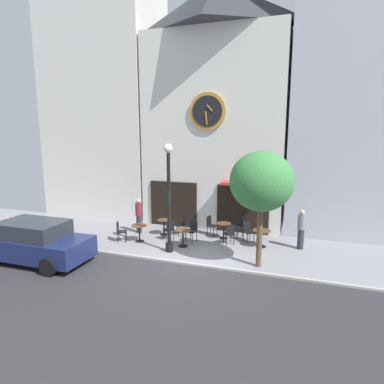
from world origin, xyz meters
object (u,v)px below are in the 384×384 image
(cafe_table_center_left, at_px, (261,235))
(cafe_chair_facing_street, at_px, (230,233))
(cafe_chair_under_awning, at_px, (248,230))
(cafe_chair_mid_row, at_px, (183,224))
(pedestrian_maroon, at_px, (139,215))
(pedestrian_grey, at_px, (301,229))
(street_tree, at_px, (262,182))
(cafe_chair_near_lamp, at_px, (120,230))
(cafe_table_rightmost, at_px, (164,225))
(cafe_chair_corner, at_px, (169,228))
(cafe_table_near_curb, at_px, (183,235))
(parked_car_navy, at_px, (34,242))
(cafe_table_center, at_px, (139,230))
(street_lamp, at_px, (169,198))
(cafe_chair_left_end, at_px, (239,225))
(cafe_chair_right_end, at_px, (211,224))
(cafe_table_leftmost, at_px, (224,228))
(cafe_chair_near_tree, at_px, (193,229))

(cafe_table_center_left, distance_m, cafe_chair_facing_street, 1.35)
(cafe_chair_under_awning, height_order, cafe_chair_mid_row, same)
(pedestrian_maroon, bearing_deg, cafe_chair_under_awning, 4.54)
(cafe_chair_mid_row, distance_m, pedestrian_grey, 5.34)
(street_tree, distance_m, cafe_chair_near_lamp, 6.75)
(cafe_table_rightmost, bearing_deg, pedestrian_grey, 1.02)
(cafe_chair_under_awning, relative_size, pedestrian_maroon, 0.54)
(cafe_chair_mid_row, distance_m, cafe_chair_corner, 0.99)
(cafe_table_near_curb, distance_m, parked_car_navy, 5.77)
(cafe_chair_facing_street, bearing_deg, cafe_table_near_curb, -153.43)
(cafe_chair_corner, distance_m, parked_car_navy, 5.49)
(cafe_chair_under_awning, height_order, pedestrian_maroon, pedestrian_maroon)
(cafe_chair_mid_row, relative_size, cafe_chair_facing_street, 1.00)
(cafe_table_center_left, relative_size, pedestrian_grey, 0.45)
(pedestrian_grey, bearing_deg, cafe_chair_facing_street, -171.83)
(cafe_chair_under_awning, xyz_separation_m, cafe_chair_mid_row, (-3.09, 0.02, 0.00))
(cafe_chair_near_lamp, height_order, parked_car_navy, parked_car_navy)
(cafe_table_near_curb, xyz_separation_m, cafe_chair_facing_street, (1.81, 0.91, 0.04))
(cafe_table_center_left, xyz_separation_m, pedestrian_maroon, (-5.83, 0.10, 0.33))
(cafe_table_center, bearing_deg, cafe_table_near_curb, 0.97)
(cafe_table_center, height_order, parked_car_navy, parked_car_navy)
(street_tree, distance_m, cafe_chair_corner, 5.21)
(cafe_chair_facing_street, bearing_deg, pedestrian_grey, 8.17)
(street_lamp, height_order, parked_car_navy, street_lamp)
(street_lamp, xyz_separation_m, cafe_chair_under_awning, (2.81, 2.27, -1.69))
(cafe_chair_left_end, height_order, cafe_chair_right_end, same)
(street_tree, xyz_separation_m, cafe_table_rightmost, (-4.73, 2.28, -2.62))
(cafe_chair_near_lamp, bearing_deg, parked_car_navy, -121.41)
(street_lamp, height_order, cafe_table_center, street_lamp)
(parked_car_navy, bearing_deg, cafe_table_leftmost, 38.74)
(cafe_chair_facing_street, height_order, pedestrian_maroon, pedestrian_maroon)
(street_lamp, distance_m, cafe_table_near_curb, 1.90)
(cafe_table_rightmost, height_order, pedestrian_grey, pedestrian_grey)
(cafe_table_center, bearing_deg, cafe_table_rightmost, 63.06)
(cafe_chair_near_tree, bearing_deg, cafe_table_center, -158.42)
(street_tree, distance_m, parked_car_navy, 8.68)
(cafe_table_rightmost, distance_m, cafe_chair_corner, 0.80)
(cafe_chair_left_end, bearing_deg, cafe_chair_right_end, -170.30)
(cafe_chair_facing_street, height_order, cafe_chair_right_end, same)
(cafe_chair_right_end, bearing_deg, cafe_chair_mid_row, -163.25)
(cafe_table_center, height_order, pedestrian_grey, pedestrian_grey)
(cafe_chair_right_end, relative_size, parked_car_navy, 0.21)
(cafe_chair_left_end, distance_m, parked_car_navy, 8.65)
(cafe_table_near_curb, xyz_separation_m, parked_car_navy, (-4.72, -3.32, 0.27))
(cafe_table_near_curb, height_order, cafe_chair_corner, cafe_chair_corner)
(cafe_chair_facing_street, xyz_separation_m, pedestrian_maroon, (-4.49, 0.22, 0.33))
(street_lamp, bearing_deg, pedestrian_grey, 22.18)
(cafe_chair_corner, distance_m, pedestrian_maroon, 1.90)
(cafe_chair_mid_row, distance_m, pedestrian_maroon, 2.15)
(pedestrian_grey, bearing_deg, cafe_chair_corner, -172.71)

